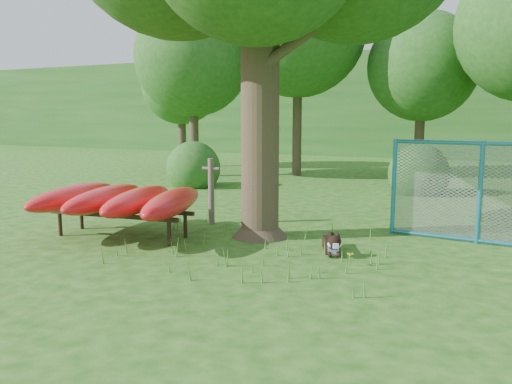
% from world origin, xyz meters
% --- Properties ---
extents(ground, '(80.00, 80.00, 0.00)m').
position_xyz_m(ground, '(0.00, 0.00, 0.00)').
color(ground, '#1F5210').
rests_on(ground, ground).
extents(wooden_post, '(0.39, 0.15, 1.42)m').
position_xyz_m(wooden_post, '(-1.52, 2.63, 0.75)').
color(wooden_post, brown).
rests_on(wooden_post, ground).
extents(kayak_rack, '(3.43, 3.05, 0.95)m').
position_xyz_m(kayak_rack, '(-2.49, 0.87, 0.73)').
color(kayak_rack, black).
rests_on(kayak_rack, ground).
extents(husky_dog, '(0.54, 0.93, 0.43)m').
position_xyz_m(husky_dog, '(1.52, 1.44, 0.15)').
color(husky_dog, black).
rests_on(husky_dog, ground).
extents(fence_section, '(3.19, 0.42, 3.12)m').
position_xyz_m(fence_section, '(3.75, 3.18, 0.94)').
color(fence_section, teal).
rests_on(fence_section, ground).
extents(wildflower_clump, '(0.10, 0.10, 0.21)m').
position_xyz_m(wildflower_clump, '(1.98, 0.81, 0.17)').
color(wildflower_clump, '#4D882C').
rests_on(wildflower_clump, ground).
extents(bg_tree_a, '(4.40, 4.40, 6.70)m').
position_xyz_m(bg_tree_a, '(-6.50, 10.00, 4.48)').
color(bg_tree_a, '#3A2E1F').
rests_on(bg_tree_a, ground).
extents(bg_tree_b, '(5.20, 5.20, 8.22)m').
position_xyz_m(bg_tree_b, '(-3.00, 12.00, 5.61)').
color(bg_tree_b, '#3A2E1F').
rests_on(bg_tree_b, ground).
extents(bg_tree_c, '(4.00, 4.00, 6.12)m').
position_xyz_m(bg_tree_c, '(1.50, 13.00, 4.11)').
color(bg_tree_c, '#3A2E1F').
rests_on(bg_tree_c, ground).
extents(bg_tree_f, '(3.60, 3.60, 5.55)m').
position_xyz_m(bg_tree_f, '(-9.00, 13.00, 3.73)').
color(bg_tree_f, '#3A2E1F').
rests_on(bg_tree_f, ground).
extents(shrub_left, '(1.80, 1.80, 1.80)m').
position_xyz_m(shrub_left, '(-5.00, 7.50, 0.00)').
color(shrub_left, '#20541B').
rests_on(shrub_left, ground).
extents(shrub_mid, '(1.80, 1.80, 1.80)m').
position_xyz_m(shrub_mid, '(2.00, 9.00, 0.00)').
color(shrub_mid, '#20541B').
rests_on(shrub_mid, ground).
extents(wooded_hillside, '(80.00, 12.00, 6.00)m').
position_xyz_m(wooded_hillside, '(0.00, 28.00, 3.00)').
color(wooded_hillside, '#20541B').
rests_on(wooded_hillside, ground).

